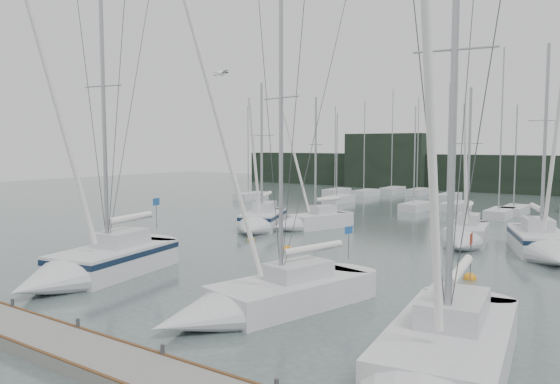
{
  "coord_description": "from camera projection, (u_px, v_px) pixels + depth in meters",
  "views": [
    {
      "loc": [
        13.44,
        -14.48,
        6.38
      ],
      "look_at": [
        -0.26,
        5.0,
        4.31
      ],
      "focal_mm": 35.0,
      "sensor_mm": 36.0,
      "label": 1
    }
  ],
  "objects": [
    {
      "name": "ground",
      "position": [
        208.0,
        318.0,
        20.06
      ],
      "size": [
        160.0,
        160.0,
        0.0
      ],
      "primitive_type": "plane",
      "color": "#485855",
      "rests_on": "ground"
    },
    {
      "name": "dock",
      "position": [
        91.0,
        356.0,
        15.97
      ],
      "size": [
        24.0,
        2.0,
        0.4
      ],
      "primitive_type": "cube",
      "color": "slate",
      "rests_on": "ground"
    },
    {
      "name": "far_treeline",
      "position": [
        535.0,
        175.0,
        70.36
      ],
      "size": [
        90.0,
        4.0,
        5.0
      ],
      "primitive_type": "cube",
      "color": "black",
      "rests_on": "ground"
    },
    {
      "name": "far_building_left",
      "position": [
        385.0,
        161.0,
        80.06
      ],
      "size": [
        12.0,
        3.0,
        8.0
      ],
      "primitive_type": "cube",
      "color": "black",
      "rests_on": "ground"
    },
    {
      "name": "mast_forest",
      "position": [
        520.0,
        202.0,
        55.72
      ],
      "size": [
        54.44,
        24.73,
        14.77
      ],
      "color": "silver",
      "rests_on": "ground"
    },
    {
      "name": "sailboat_near_left",
      "position": [
        88.0,
        267.0,
        25.51
      ],
      "size": [
        4.88,
        9.95,
        15.49
      ],
      "rotation": [
        0.0,
        0.0,
        0.19
      ],
      "color": "silver",
      "rests_on": "ground"
    },
    {
      "name": "sailboat_near_center",
      "position": [
        249.0,
        303.0,
        20.24
      ],
      "size": [
        5.04,
        9.75,
        13.9
      ],
      "rotation": [
        0.0,
        0.0,
        -0.25
      ],
      "color": "silver",
      "rests_on": "ground"
    },
    {
      "name": "sailboat_near_right",
      "position": [
        434.0,
        378.0,
        13.59
      ],
      "size": [
        4.61,
        11.02,
        15.06
      ],
      "rotation": [
        0.0,
        0.0,
        0.14
      ],
      "color": "silver",
      "rests_on": "ground"
    },
    {
      "name": "sailboat_mid_a",
      "position": [
        259.0,
        222.0,
        40.65
      ],
      "size": [
        5.39,
        8.16,
        11.78
      ],
      "rotation": [
        0.0,
        0.0,
        0.4
      ],
      "color": "silver",
      "rests_on": "ground"
    },
    {
      "name": "sailboat_mid_b",
      "position": [
        306.0,
        222.0,
        41.23
      ],
      "size": [
        4.27,
        6.93,
        10.65
      ],
      "rotation": [
        0.0,
        0.0,
        -0.34
      ],
      "color": "silver",
      "rests_on": "ground"
    },
    {
      "name": "sailboat_mid_c",
      "position": [
        465.0,
        237.0,
        34.34
      ],
      "size": [
        3.48,
        7.04,
        10.71
      ],
      "rotation": [
        0.0,
        0.0,
        0.18
      ],
      "color": "silver",
      "rests_on": "ground"
    },
    {
      "name": "sailboat_mid_d",
      "position": [
        545.0,
        246.0,
        30.83
      ],
      "size": [
        5.42,
        8.32,
        13.0
      ],
      "rotation": [
        0.0,
        0.0,
        0.37
      ],
      "color": "silver",
      "rests_on": "ground"
    },
    {
      "name": "buoy_a",
      "position": [
        288.0,
        251.0,
        32.72
      ],
      "size": [
        0.69,
        0.69,
        0.69
      ],
      "primitive_type": "sphere",
      "color": "orange",
      "rests_on": "ground"
    },
    {
      "name": "buoy_b",
      "position": [
        470.0,
        279.0,
        25.95
      ],
      "size": [
        0.62,
        0.62,
        0.62
      ],
      "primitive_type": "sphere",
      "color": "orange",
      "rests_on": "ground"
    },
    {
      "name": "buoy_c",
      "position": [
        251.0,
        240.0,
        36.4
      ],
      "size": [
        0.51,
        0.51,
        0.51
      ],
      "primitive_type": "sphere",
      "color": "orange",
      "rests_on": "ground"
    },
    {
      "name": "seagull",
      "position": [
        221.0,
        73.0,
        19.14
      ],
      "size": [
        0.89,
        0.46,
        0.18
      ],
      "rotation": [
        0.0,
        0.0,
        -0.39
      ],
      "color": "white",
      "rests_on": "ground"
    }
  ]
}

